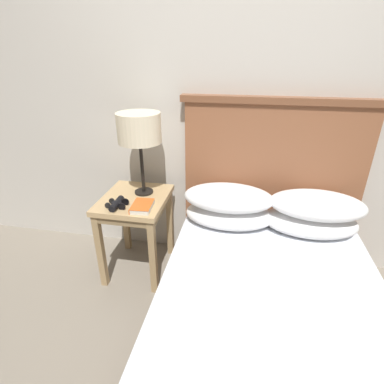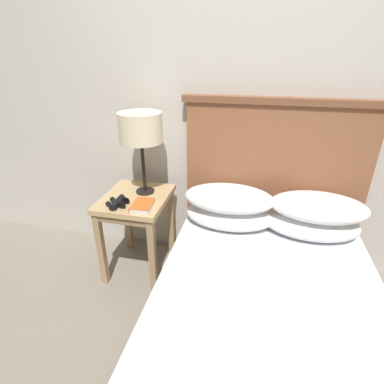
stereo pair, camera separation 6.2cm
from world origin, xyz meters
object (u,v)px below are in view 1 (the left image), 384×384
at_px(table_lamp, 139,129).
at_px(nightstand, 135,209).
at_px(bed, 269,307).
at_px(binoculars_pair, 117,204).
at_px(book_on_nightstand, 142,206).

bearing_deg(table_lamp, nightstand, -117.59).
relative_size(nightstand, table_lamp, 1.08).
height_order(bed, table_lamp, bed).
distance_m(nightstand, table_lamp, 0.56).
height_order(nightstand, table_lamp, table_lamp).
relative_size(nightstand, bed, 0.31).
height_order(nightstand, binoculars_pair, binoculars_pair).
bearing_deg(book_on_nightstand, bed, -24.32).
relative_size(book_on_nightstand, binoculars_pair, 1.16).
height_order(table_lamp, binoculars_pair, table_lamp).
relative_size(table_lamp, binoculars_pair, 3.53).
bearing_deg(binoculars_pair, book_on_nightstand, 1.60).
relative_size(nightstand, book_on_nightstand, 3.29).
bearing_deg(nightstand, bed, -29.20).
bearing_deg(table_lamp, bed, -34.16).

